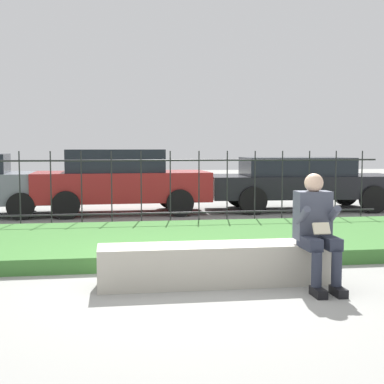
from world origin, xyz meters
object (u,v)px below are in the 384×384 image
object	(u,v)px
car_parked_right	(301,181)
person_seated_reader	(316,226)
car_parked_center	(120,180)
stone_bench	(214,266)

from	to	relation	value
car_parked_right	person_seated_reader	bearing A→B (deg)	-106.09
person_seated_reader	car_parked_center	bearing A→B (deg)	106.06
car_parked_center	car_parked_right	bearing A→B (deg)	-0.79
stone_bench	car_parked_center	distance (m)	6.80
stone_bench	person_seated_reader	world-z (taller)	person_seated_reader
car_parked_right	car_parked_center	distance (m)	4.43
person_seated_reader	car_parked_right	world-z (taller)	car_parked_right
person_seated_reader	car_parked_right	bearing A→B (deg)	71.20
car_parked_right	car_parked_center	xyz separation A→B (m)	(-4.43, -0.07, 0.07)
stone_bench	car_parked_right	xyz separation A→B (m)	(3.49, 6.78, 0.50)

